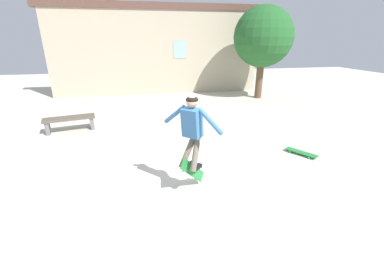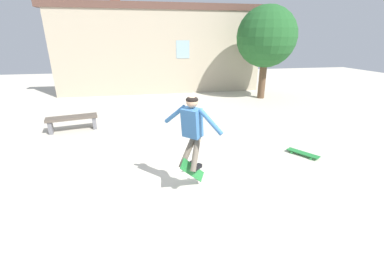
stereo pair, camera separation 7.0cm
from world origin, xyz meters
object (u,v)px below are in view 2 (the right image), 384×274
skateboard_flipping (193,171)px  skateboard_resting (303,153)px  tree_right (266,37)px  park_bench (72,120)px  skater (192,127)px

skateboard_flipping → skateboard_resting: bearing=-21.6°
tree_right → park_bench: 9.39m
park_bench → skater: skater is taller
skater → skateboard_flipping: bearing=25.3°
tree_right → skateboard_resting: 7.57m
park_bench → skateboard_flipping: (3.24, -4.28, 0.09)m
skater → skateboard_resting: skater is taller
skater → skateboard_resting: 3.62m
park_bench → skateboard_flipping: 5.37m
skateboard_resting → park_bench: bearing=-149.4°
tree_right → skateboard_flipping: tree_right is taller
skateboard_flipping → skateboard_resting: (3.16, 1.06, -0.37)m
tree_right → skateboard_flipping: 9.64m
tree_right → skateboard_resting: bearing=-105.9°
park_bench → skateboard_flipping: bearing=-64.9°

